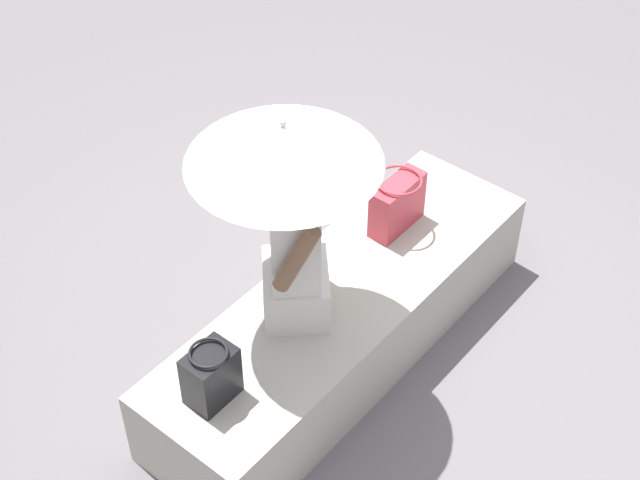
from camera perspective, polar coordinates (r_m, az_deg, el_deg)
ground_plane at (r=4.67m, az=1.28°, el=-6.51°), size 14.00×14.00×0.00m
stone_bench at (r=4.52m, az=1.32°, el=-4.76°), size 2.11×0.63×0.42m
person_seated at (r=4.01m, az=-1.48°, el=-0.12°), size 0.48×0.47×0.90m
parasol at (r=3.63m, az=-2.15°, el=5.59°), size 0.76×0.76×1.04m
handbag_black at (r=4.59m, az=4.54°, el=2.17°), size 0.30×0.22×0.29m
tote_bag_canvas at (r=3.89m, az=-6.39°, el=-7.87°), size 0.21×0.16×0.27m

